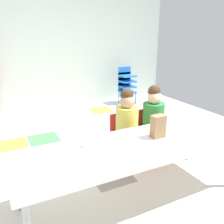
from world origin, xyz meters
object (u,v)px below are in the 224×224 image
object	(u,v)px
kid_chair_blue_stack	(126,83)
paper_bag_brown	(158,126)
craft_table	(134,149)
donut_powdered_on_plate	(87,144)
seated_child_middle_seat	(153,115)
paper_plate_near_edge	(87,146)
seated_child_near_camera	(127,120)

from	to	relation	value
kid_chair_blue_stack	paper_bag_brown	size ratio (longest dim) A/B	3.64
craft_table	donut_powdered_on_plate	size ratio (longest dim) A/B	19.65
seated_child_middle_seat	kid_chair_blue_stack	bearing A→B (deg)	67.11
paper_plate_near_edge	donut_powdered_on_plate	distance (m)	0.02
paper_plate_near_edge	donut_powdered_on_plate	xyz separation A→B (m)	(0.00, 0.00, 0.02)
seated_child_near_camera	paper_plate_near_edge	xyz separation A→B (m)	(-0.66, -0.44, 0.00)
seated_child_middle_seat	paper_plate_near_edge	size ratio (longest dim) A/B	5.10
craft_table	kid_chair_blue_stack	xyz separation A→B (m)	(1.62, 2.92, -0.06)
kid_chair_blue_stack	donut_powdered_on_plate	world-z (taller)	kid_chair_blue_stack
paper_plate_near_edge	donut_powdered_on_plate	size ratio (longest dim) A/B	1.66
paper_plate_near_edge	donut_powdered_on_plate	world-z (taller)	donut_powdered_on_plate
seated_child_near_camera	paper_bag_brown	distance (m)	0.56
paper_plate_near_edge	seated_child_middle_seat	bearing A→B (deg)	23.12
kid_chair_blue_stack	paper_plate_near_edge	xyz separation A→B (m)	(-2.02, -2.77, 0.10)
kid_chair_blue_stack	seated_child_near_camera	bearing A→B (deg)	-120.21
craft_table	seated_child_middle_seat	size ratio (longest dim) A/B	2.32
paper_bag_brown	paper_plate_near_edge	size ratio (longest dim) A/B	1.22
paper_plate_near_edge	craft_table	bearing A→B (deg)	-20.84
seated_child_middle_seat	kid_chair_blue_stack	xyz separation A→B (m)	(0.98, 2.33, -0.10)
kid_chair_blue_stack	seated_child_middle_seat	bearing A→B (deg)	-112.89
craft_table	seated_child_near_camera	bearing A→B (deg)	65.78
paper_bag_brown	donut_powdered_on_plate	world-z (taller)	paper_bag_brown
seated_child_middle_seat	kid_chair_blue_stack	world-z (taller)	seated_child_middle_seat
seated_child_near_camera	donut_powdered_on_plate	distance (m)	0.80
craft_table	donut_powdered_on_plate	bearing A→B (deg)	159.16
donut_powdered_on_plate	paper_plate_near_edge	bearing A→B (deg)	0.00
kid_chair_blue_stack	craft_table	bearing A→B (deg)	-119.05
seated_child_near_camera	paper_bag_brown	bearing A→B (deg)	-87.65
seated_child_middle_seat	paper_bag_brown	xyz separation A→B (m)	(-0.35, -0.55, 0.11)
seated_child_middle_seat	donut_powdered_on_plate	bearing A→B (deg)	-156.88
kid_chair_blue_stack	paper_bag_brown	distance (m)	3.18
kid_chair_blue_stack	paper_bag_brown	world-z (taller)	kid_chair_blue_stack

